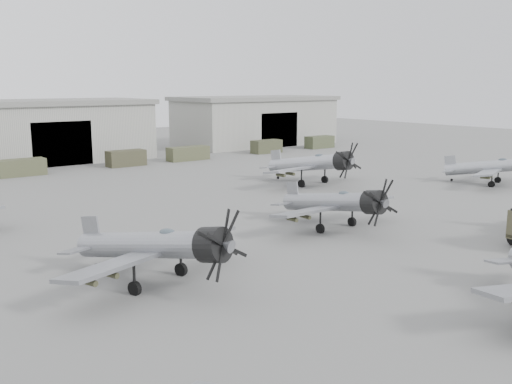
# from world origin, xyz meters

# --- Properties ---
(ground) EXTENTS (220.00, 220.00, 0.00)m
(ground) POSITION_xyz_m (0.00, 0.00, 0.00)
(ground) COLOR slate
(ground) RESTS_ON ground
(hangar_center) EXTENTS (29.00, 14.80, 8.70)m
(hangar_center) POSITION_xyz_m (0.00, 61.96, 4.37)
(hangar_center) COLOR #A0A096
(hangar_center) RESTS_ON ground
(hangar_right) EXTENTS (29.00, 14.80, 8.70)m
(hangar_right) POSITION_xyz_m (38.00, 61.96, 4.37)
(hangar_right) COLOR #A0A096
(hangar_right) RESTS_ON ground
(support_truck_3) EXTENTS (5.48, 2.20, 2.02)m
(support_truck_3) POSITION_xyz_m (-6.90, 50.00, 1.01)
(support_truck_3) COLOR #44472E
(support_truck_3) RESTS_ON ground
(support_truck_4) EXTENTS (5.11, 2.20, 2.13)m
(support_truck_4) POSITION_xyz_m (6.71, 50.00, 1.07)
(support_truck_4) COLOR #393825
(support_truck_4) RESTS_ON ground
(support_truck_5) EXTENTS (6.17, 2.20, 1.98)m
(support_truck_5) POSITION_xyz_m (16.42, 50.00, 0.99)
(support_truck_5) COLOR #45482F
(support_truck_5) RESTS_ON ground
(support_truck_6) EXTENTS (4.97, 2.20, 2.07)m
(support_truck_6) POSITION_xyz_m (31.02, 50.00, 1.04)
(support_truck_6) COLOR #3C3E29
(support_truck_6) RESTS_ON ground
(support_truck_7) EXTENTS (5.19, 2.20, 2.07)m
(support_truck_7) POSITION_xyz_m (42.82, 50.00, 1.03)
(support_truck_7) COLOR #40462E
(support_truck_7) RESTS_ON ground
(aircraft_mid_1) EXTENTS (12.23, 11.02, 4.91)m
(aircraft_mid_1) POSITION_xyz_m (-11.99, 5.80, 2.23)
(aircraft_mid_1) COLOR gray
(aircraft_mid_1) RESTS_ON ground
(aircraft_mid_2) EXTENTS (11.42, 10.27, 4.60)m
(aircraft_mid_2) POSITION_xyz_m (4.52, 8.38, 2.09)
(aircraft_mid_2) COLOR gray
(aircraft_mid_2) RESTS_ON ground
(aircraft_mid_3) EXTENTS (11.14, 10.04, 4.48)m
(aircraft_mid_3) POSITION_xyz_m (32.39, 11.49, 2.04)
(aircraft_mid_3) COLOR #9FA2A7
(aircraft_mid_3) RESTS_ON ground
(aircraft_far_1) EXTENTS (13.11, 11.80, 5.22)m
(aircraft_far_1) POSITION_xyz_m (16.61, 23.69, 2.37)
(aircraft_far_1) COLOR #9FA1A8
(aircraft_far_1) RESTS_ON ground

